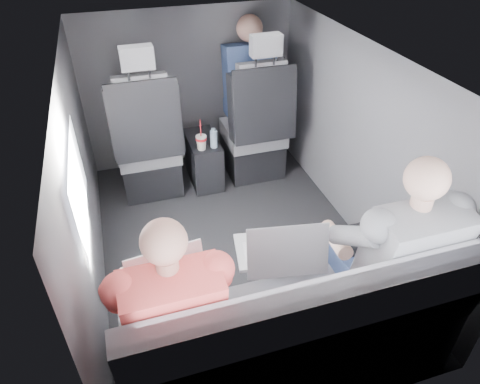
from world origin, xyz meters
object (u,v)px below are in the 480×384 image
object	(u,v)px
laptop_silver	(278,250)
passenger_rear_left	(172,311)
laptop_white	(165,271)
laptop_black	(376,237)
soda_cup	(201,142)
water_bottle	(214,139)
rear_bench	(295,339)
front_seat_left	(148,149)
front_seat_right	(255,134)
passenger_rear_right	(386,256)
passenger_front_right	(249,82)
center_console	(204,160)

from	to	relation	value
laptop_silver	passenger_rear_left	size ratio (longest dim) A/B	0.36
laptop_white	laptop_black	distance (m)	1.08
soda_cup	water_bottle	distance (m)	0.10
soda_cup	laptop_black	xyz separation A→B (m)	(0.57, -1.55, 0.17)
rear_bench	soda_cup	size ratio (longest dim) A/B	6.24
rear_bench	passenger_rear_left	world-z (taller)	passenger_rear_left
front_seat_left	front_seat_right	world-z (taller)	same
passenger_rear_left	passenger_rear_right	size ratio (longest dim) A/B	0.95
rear_bench	water_bottle	size ratio (longest dim) A/B	9.86
front_seat_left	passenger_front_right	distance (m)	1.02
front_seat_left	water_bottle	distance (m)	0.53
passenger_rear_left	passenger_front_right	xyz separation A→B (m)	(1.03, 2.06, 0.14)
soda_cup	passenger_rear_left	world-z (taller)	passenger_rear_left
front_seat_left	laptop_silver	distance (m)	1.70
front_seat_right	soda_cup	xyz separation A→B (m)	(-0.49, -0.12, 0.06)
front_seat_right	passenger_front_right	bearing A→B (deg)	84.67
passenger_rear_right	passenger_front_right	distance (m)	2.07
laptop_black	soda_cup	bearing A→B (deg)	110.08
passenger_rear_left	passenger_front_right	bearing A→B (deg)	63.40
center_console	passenger_front_right	world-z (taller)	passenger_front_right
front_seat_left	soda_cup	distance (m)	0.43
water_bottle	front_seat_left	bearing A→B (deg)	167.28
rear_bench	laptop_white	distance (m)	0.71
water_bottle	laptop_white	size ratio (longest dim) A/B	0.44
front_seat_right	laptop_white	world-z (taller)	front_seat_right
laptop_white	front_seat_left	bearing A→B (deg)	86.44
laptop_white	passenger_rear_left	xyz separation A→B (m)	(-0.01, -0.22, -0.02)
laptop_white	passenger_rear_right	xyz separation A→B (m)	(1.05, -0.22, 0.00)
front_seat_right	soda_cup	distance (m)	0.51
rear_bench	laptop_black	world-z (taller)	rear_bench
water_bottle	soda_cup	bearing A→B (deg)	-177.49
water_bottle	laptop_silver	size ratio (longest dim) A/B	0.38
passenger_front_right	soda_cup	bearing A→B (deg)	-143.86
passenger_rear_left	laptop_white	bearing A→B (deg)	87.14
center_console	soda_cup	world-z (taller)	soda_cup
center_console	passenger_rear_left	size ratio (longest dim) A/B	0.40
passenger_rear_left	laptop_silver	bearing A→B (deg)	18.58
rear_bench	soda_cup	distance (m)	1.79
water_bottle	passenger_rear_right	distance (m)	1.76
front_seat_left	laptop_black	bearing A→B (deg)	-59.73
center_console	laptop_black	distance (m)	1.84
water_bottle	front_seat_right	bearing A→B (deg)	16.39
passenger_front_right	front_seat_right	bearing A→B (deg)	-95.33
laptop_black	rear_bench	bearing A→B (deg)	-156.02
water_bottle	passenger_rear_right	xyz separation A→B (m)	(0.44, -1.69, 0.16)
front_seat_left	passenger_rear_left	world-z (taller)	front_seat_left
water_bottle	laptop_black	distance (m)	1.63
soda_cup	passenger_rear_right	xyz separation A→B (m)	(0.54, -1.69, 0.17)
laptop_white	passenger_rear_left	size ratio (longest dim) A/B	0.31
rear_bench	passenger_front_right	bearing A→B (deg)	77.62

